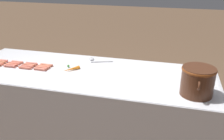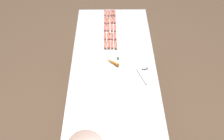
# 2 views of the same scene
# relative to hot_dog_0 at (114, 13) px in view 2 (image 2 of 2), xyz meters

# --- Properties ---
(ground_plane) EXTENTS (20.00, 20.00, 0.00)m
(ground_plane) POSITION_rel_hot_dog_0_xyz_m (0.02, 1.06, -0.93)
(ground_plane) COLOR brown
(griddle_counter) EXTENTS (0.84, 2.34, 0.91)m
(griddle_counter) POSITION_rel_hot_dog_0_xyz_m (0.02, 1.06, -0.47)
(griddle_counter) COLOR #BCBCC1
(griddle_counter) RESTS_ON ground_plane
(hot_dog_0) EXTENTS (0.03, 0.13, 0.03)m
(hot_dog_0) POSITION_rel_hot_dog_0_xyz_m (0.00, 0.00, 0.00)
(hot_dog_0) COLOR #D4644D
(hot_dog_0) RESTS_ON griddle_counter
(hot_dog_1) EXTENTS (0.03, 0.13, 0.03)m
(hot_dog_1) POSITION_rel_hot_dog_0_xyz_m (-0.00, 0.16, 0.00)
(hot_dog_1) COLOR #D86555
(hot_dog_1) RESTS_ON griddle_counter
(hot_dog_2) EXTENTS (0.03, 0.13, 0.03)m
(hot_dog_2) POSITION_rel_hot_dog_0_xyz_m (-0.00, 0.33, 0.00)
(hot_dog_2) COLOR #CB6953
(hot_dog_2) RESTS_ON griddle_counter
(hot_dog_3) EXTENTS (0.03, 0.13, 0.03)m
(hot_dog_3) POSITION_rel_hot_dog_0_xyz_m (-0.00, 0.49, 0.00)
(hot_dog_3) COLOR #CB6755
(hot_dog_3) RESTS_ON griddle_counter
(hot_dog_4) EXTENTS (0.03, 0.13, 0.03)m
(hot_dog_4) POSITION_rel_hot_dog_0_xyz_m (-0.01, 0.65, 0.00)
(hot_dog_4) COLOR #CE7155
(hot_dog_4) RESTS_ON griddle_counter
(hot_dog_5) EXTENTS (0.03, 0.13, 0.03)m
(hot_dog_5) POSITION_rel_hot_dog_0_xyz_m (0.03, 0.00, 0.00)
(hot_dog_5) COLOR #D06853
(hot_dog_5) RESTS_ON griddle_counter
(hot_dog_6) EXTENTS (0.03, 0.13, 0.03)m
(hot_dog_6) POSITION_rel_hot_dog_0_xyz_m (0.03, 0.16, 0.00)
(hot_dog_6) COLOR #CE714D
(hot_dog_6) RESTS_ON griddle_counter
(hot_dog_7) EXTENTS (0.03, 0.13, 0.03)m
(hot_dog_7) POSITION_rel_hot_dog_0_xyz_m (0.03, 0.33, 0.00)
(hot_dog_7) COLOR #D86952
(hot_dog_7) RESTS_ON griddle_counter
(hot_dog_8) EXTENTS (0.03, 0.13, 0.03)m
(hot_dog_8) POSITION_rel_hot_dog_0_xyz_m (0.03, 0.49, 0.00)
(hot_dog_8) COLOR #D06B4D
(hot_dog_8) RESTS_ON griddle_counter
(hot_dog_9) EXTENTS (0.03, 0.13, 0.03)m
(hot_dog_9) POSITION_rel_hot_dog_0_xyz_m (0.03, 0.65, 0.00)
(hot_dog_9) COLOR #D66C4E
(hot_dog_9) RESTS_ON griddle_counter
(hot_dog_10) EXTENTS (0.03, 0.13, 0.03)m
(hot_dog_10) POSITION_rel_hot_dog_0_xyz_m (0.07, 0.01, 0.00)
(hot_dog_10) COLOR #CC6C56
(hot_dog_10) RESTS_ON griddle_counter
(hot_dog_11) EXTENTS (0.03, 0.13, 0.03)m
(hot_dog_11) POSITION_rel_hot_dog_0_xyz_m (0.07, 0.17, 0.00)
(hot_dog_11) COLOR #D26B4C
(hot_dog_11) RESTS_ON griddle_counter
(hot_dog_12) EXTENTS (0.03, 0.13, 0.03)m
(hot_dog_12) POSITION_rel_hot_dog_0_xyz_m (0.07, 0.32, 0.00)
(hot_dog_12) COLOR #D4664C
(hot_dog_12) RESTS_ON griddle_counter
(hot_dog_13) EXTENTS (0.03, 0.13, 0.03)m
(hot_dog_13) POSITION_rel_hot_dog_0_xyz_m (0.07, 0.49, 0.00)
(hot_dog_13) COLOR #C96551
(hot_dog_13) RESTS_ON griddle_counter
(hot_dog_14) EXTENTS (0.03, 0.13, 0.03)m
(hot_dog_14) POSITION_rel_hot_dog_0_xyz_m (0.07, 0.65, 0.00)
(hot_dog_14) COLOR #D56D53
(hot_dog_14) RESTS_ON griddle_counter
(hot_dog_15) EXTENTS (0.03, 0.13, 0.03)m
(hot_dog_15) POSITION_rel_hot_dog_0_xyz_m (0.11, 0.00, 0.00)
(hot_dog_15) COLOR #D8674E
(hot_dog_15) RESTS_ON griddle_counter
(hot_dog_16) EXTENTS (0.03, 0.13, 0.03)m
(hot_dog_16) POSITION_rel_hot_dog_0_xyz_m (0.11, 0.17, 0.00)
(hot_dog_16) COLOR #D6694D
(hot_dog_16) RESTS_ON griddle_counter
(hot_dog_17) EXTENTS (0.03, 0.13, 0.03)m
(hot_dog_17) POSITION_rel_hot_dog_0_xyz_m (0.11, 0.32, 0.00)
(hot_dog_17) COLOR #CB6756
(hot_dog_17) RESTS_ON griddle_counter
(hot_dog_18) EXTENTS (0.03, 0.13, 0.03)m
(hot_dog_18) POSITION_rel_hot_dog_0_xyz_m (0.11, 0.49, 0.00)
(hot_dog_18) COLOR #D46751
(hot_dog_18) RESTS_ON griddle_counter
(hot_dog_19) EXTENTS (0.03, 0.13, 0.03)m
(hot_dog_19) POSITION_rel_hot_dog_0_xyz_m (0.10, 0.65, 0.00)
(hot_dog_19) COLOR #C96854
(hot_dog_19) RESTS_ON griddle_counter
(serving_spoon) EXTENTS (0.13, 0.27, 0.02)m
(serving_spoon) POSITION_rel_hot_dog_0_xyz_m (-0.27, 1.06, -0.00)
(serving_spoon) COLOR #B7B7BC
(serving_spoon) RESTS_ON griddle_counter
(carrot) EXTENTS (0.15, 0.13, 0.03)m
(carrot) POSITION_rel_hot_dog_0_xyz_m (0.04, 0.92, 0.00)
(carrot) COLOR orange
(carrot) RESTS_ON griddle_counter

